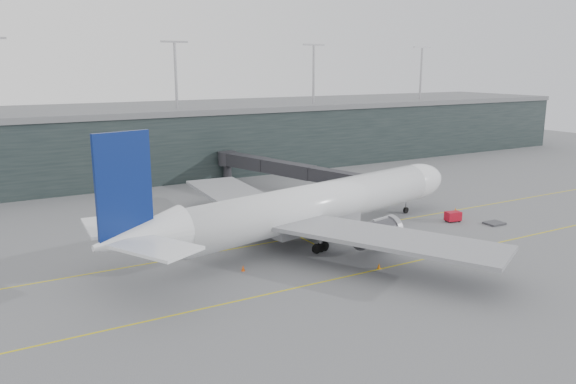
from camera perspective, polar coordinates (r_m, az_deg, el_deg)
ground at (r=82.42m, az=-3.17°, el=-4.41°), size 320.00×320.00×0.00m
taxiline_a at (r=79.03m, az=-1.86°, el=-5.15°), size 160.00×0.25×0.02m
taxiline_b at (r=66.14m, az=4.74°, el=-8.82°), size 160.00×0.25×0.02m
taxiline_lead_main at (r=101.93m, az=-5.73°, el=-1.10°), size 0.25×60.00×0.02m
terminal at (r=134.25m, az=-14.47°, el=5.19°), size 240.00×36.00×29.00m
main_aircraft at (r=79.27m, az=2.73°, el=-1.39°), size 62.33×57.67×17.59m
jet_bridge at (r=109.99m, az=-0.01°, el=2.50°), size 13.88×43.12×6.32m
gse_cart at (r=92.87m, az=16.42°, el=-2.37°), size 2.61×1.91×1.62m
baggage_dolly at (r=93.63m, az=20.23°, el=-2.99°), size 2.95×2.39×0.29m
uld_a at (r=88.60m, az=-9.17°, el=-2.60°), size 2.39×1.97×2.08m
uld_b at (r=91.04m, az=-7.59°, el=-2.13°), size 2.31×1.86×2.08m
uld_c at (r=91.10m, az=-6.99°, el=-2.14°), size 2.45×2.11×1.96m
cone_nose at (r=99.12m, az=16.64°, el=-1.75°), size 0.49×0.49×0.78m
cone_wing_stbd at (r=69.88m, az=9.23°, el=-7.43°), size 0.46×0.46×0.73m
cone_wing_port at (r=96.84m, az=-1.69°, el=-1.60°), size 0.39×0.39×0.61m
cone_tail at (r=68.50m, az=-4.58°, el=-7.71°), size 0.47×0.47×0.75m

